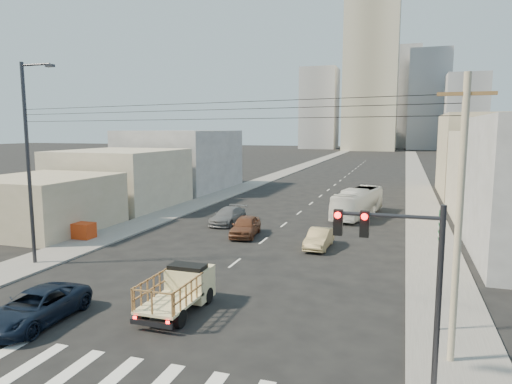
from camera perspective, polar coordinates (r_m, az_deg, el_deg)
The scene contains 26 objects.
ground at distance 21.53m, azimuth -10.48°, elevation -14.55°, with size 420.00×420.00×0.00m, color black.
sidewalk_left at distance 90.38m, azimuth 4.27°, elevation 2.66°, with size 3.50×180.00×0.12m, color slate.
sidewalk_right at distance 87.83m, azimuth 19.34°, elevation 2.09°, with size 3.50×180.00×0.12m, color slate.
crosswalk at distance 17.03m, azimuth -20.78°, elevation -21.28°, with size 18.59×3.80×0.01m.
lane_dashes at distance 71.56m, azimuth 10.17°, elevation 1.16°, with size 0.15×104.00×0.01m.
flatbed_pickup at distance 21.26m, azimuth -9.57°, elevation -11.67°, with size 1.95×4.41×1.90m.
navy_pickup at distance 21.97m, azimuth -25.81°, elevation -12.81°, with size 2.32×5.04×1.40m, color black.
city_bus at distance 43.92m, azimuth 12.61°, elevation -1.30°, with size 2.24×9.56×2.66m, color white.
sedan_brown at distance 35.20m, azimuth -1.33°, elevation -4.27°, with size 1.83×4.54×1.55m, color brown.
sedan_tan at distance 32.00m, azimuth 7.90°, elevation -5.78°, with size 1.41×4.04×1.33m, color #9D895B.
sedan_grey at distance 39.72m, azimuth -3.52°, elevation -3.00°, with size 1.97×4.84×1.41m, color slate.
traffic_signal at distance 14.51m, azimuth 17.93°, elevation -8.86°, with size 3.23×0.35×6.00m.
green_sign at distance 19.49m, azimuth 22.07°, elevation -5.82°, with size 0.18×1.60×5.00m.
utility_pole at distance 16.80m, azimuth 24.04°, elevation -3.02°, with size 1.80×0.24×10.00m.
streetlamp_left at distance 30.10m, azimuth -26.47°, elevation 3.74°, with size 2.36×0.25×12.00m.
overhead_wires at distance 21.27m, azimuth -9.13°, elevation 9.93°, with size 23.01×5.02×0.72m.
crate_stack at distance 36.47m, azimuth -20.96°, elevation -4.51°, with size 1.80×1.20×1.14m.
bldg_right_far at distance 62.37m, azimuth 27.63°, elevation 4.04°, with size 12.00×16.00×10.00m, color tan.
bldg_left_near at distance 40.83m, azimuth -24.90°, elevation -1.29°, with size 9.00×10.00×4.40m, color tan.
bldg_left_mid at distance 50.64m, azimuth -16.55°, elevation 1.66°, with size 11.00×12.00×6.00m, color #A99E88.
bldg_left_far at distance 63.66m, azimuth -9.29°, elevation 3.98°, with size 12.00×16.00×8.00m, color gray.
high_rise_tower at distance 189.20m, azimuth 14.23°, elevation 14.22°, with size 20.00×20.00×60.00m, color tan.
midrise_ne at distance 202.95m, azimuth 20.74°, elevation 10.67°, with size 16.00×16.00×40.00m, color gray.
midrise_nw at distance 200.82m, azimuth 7.93°, elevation 10.27°, with size 15.00×15.00×34.00m, color gray.
midrise_back at distance 217.90m, azimuth 17.38°, elevation 11.11°, with size 18.00×18.00×44.00m, color gray.
midrise_east at distance 183.65m, azimuth 24.71°, elevation 8.94°, with size 14.00×14.00×28.00m, color gray.
Camera 1 is at (9.67, -17.43, 8.15)m, focal length 32.00 mm.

